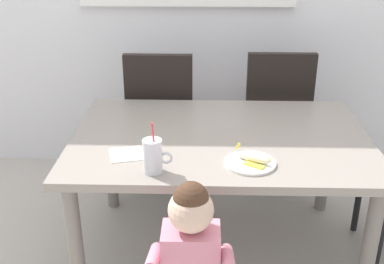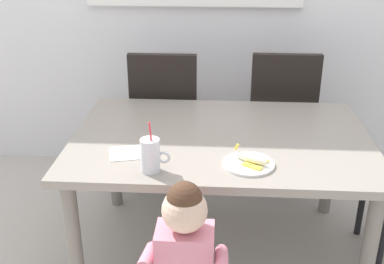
{
  "view_description": "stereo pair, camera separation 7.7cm",
  "coord_description": "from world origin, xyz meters",
  "px_view_note": "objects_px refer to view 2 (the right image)",
  "views": [
    {
      "loc": [
        -0.08,
        -2.19,
        1.69
      ],
      "look_at": [
        -0.14,
        -0.1,
        0.76
      ],
      "focal_mm": 44.45,
      "sensor_mm": 36.0,
      "label": 1
    },
    {
      "loc": [
        -0.01,
        -2.18,
        1.69
      ],
      "look_at": [
        -0.14,
        -0.1,
        0.76
      ],
      "focal_mm": 44.45,
      "sensor_mm": 36.0,
      "label": 2
    }
  ],
  "objects_px": {
    "milk_cup": "(151,157)",
    "peeled_banana": "(251,158)",
    "paper_napkin": "(126,153)",
    "dining_chair_right": "(281,112)",
    "toddler_standing": "(185,255)",
    "snack_plate": "(248,164)",
    "dining_table": "(221,150)",
    "dining_chair_left": "(166,112)"
  },
  "relations": [
    {
      "from": "milk_cup",
      "to": "peeled_banana",
      "type": "relative_size",
      "value": 1.48
    },
    {
      "from": "paper_napkin",
      "to": "dining_chair_right",
      "type": "bearing_deg",
      "value": 50.0
    },
    {
      "from": "toddler_standing",
      "to": "snack_plate",
      "type": "height_order",
      "value": "toddler_standing"
    },
    {
      "from": "paper_napkin",
      "to": "toddler_standing",
      "type": "bearing_deg",
      "value": -57.6
    },
    {
      "from": "peeled_banana",
      "to": "paper_napkin",
      "type": "distance_m",
      "value": 0.58
    },
    {
      "from": "dining_chair_right",
      "to": "paper_napkin",
      "type": "bearing_deg",
      "value": 50.0
    },
    {
      "from": "dining_table",
      "to": "paper_napkin",
      "type": "xyz_separation_m",
      "value": [
        -0.44,
        -0.23,
        0.08
      ]
    },
    {
      "from": "dining_chair_left",
      "to": "snack_plate",
      "type": "relative_size",
      "value": 4.17
    },
    {
      "from": "toddler_standing",
      "to": "snack_plate",
      "type": "relative_size",
      "value": 3.64
    },
    {
      "from": "dining_chair_right",
      "to": "milk_cup",
      "type": "height_order",
      "value": "dining_chair_right"
    },
    {
      "from": "dining_chair_left",
      "to": "toddler_standing",
      "type": "relative_size",
      "value": 1.15
    },
    {
      "from": "paper_napkin",
      "to": "dining_table",
      "type": "bearing_deg",
      "value": 27.86
    },
    {
      "from": "dining_table",
      "to": "milk_cup",
      "type": "xyz_separation_m",
      "value": [
        -0.3,
        -0.39,
        0.15
      ]
    },
    {
      "from": "paper_napkin",
      "to": "dining_chair_left",
      "type": "bearing_deg",
      "value": 85.54
    },
    {
      "from": "dining_table",
      "to": "dining_chair_left",
      "type": "xyz_separation_m",
      "value": [
        -0.37,
        0.7,
        -0.08
      ]
    },
    {
      "from": "dining_table",
      "to": "peeled_banana",
      "type": "xyz_separation_m",
      "value": [
        0.13,
        -0.31,
        0.11
      ]
    },
    {
      "from": "dining_chair_left",
      "to": "dining_table",
      "type": "bearing_deg",
      "value": 117.66
    },
    {
      "from": "dining_table",
      "to": "snack_plate",
      "type": "bearing_deg",
      "value": -68.48
    },
    {
      "from": "dining_table",
      "to": "milk_cup",
      "type": "distance_m",
      "value": 0.52
    },
    {
      "from": "dining_chair_right",
      "to": "peeled_banana",
      "type": "bearing_deg",
      "value": 76.5
    },
    {
      "from": "milk_cup",
      "to": "dining_table",
      "type": "bearing_deg",
      "value": 52.65
    },
    {
      "from": "toddler_standing",
      "to": "peeled_banana",
      "type": "distance_m",
      "value": 0.53
    },
    {
      "from": "dining_chair_right",
      "to": "toddler_standing",
      "type": "height_order",
      "value": "dining_chair_right"
    },
    {
      "from": "dining_table",
      "to": "toddler_standing",
      "type": "bearing_deg",
      "value": -100.04
    },
    {
      "from": "toddler_standing",
      "to": "dining_table",
      "type": "bearing_deg",
      "value": 79.96
    },
    {
      "from": "dining_chair_right",
      "to": "paper_napkin",
      "type": "relative_size",
      "value": 6.4
    },
    {
      "from": "dining_chair_right",
      "to": "milk_cup",
      "type": "xyz_separation_m",
      "value": [
        -0.69,
        -1.15,
        0.23
      ]
    },
    {
      "from": "dining_chair_right",
      "to": "milk_cup",
      "type": "distance_m",
      "value": 1.35
    },
    {
      "from": "dining_chair_left",
      "to": "paper_napkin",
      "type": "height_order",
      "value": "dining_chair_left"
    },
    {
      "from": "dining_chair_right",
      "to": "dining_table",
      "type": "bearing_deg",
      "value": 62.8
    },
    {
      "from": "dining_chair_left",
      "to": "milk_cup",
      "type": "height_order",
      "value": "dining_chair_left"
    },
    {
      "from": "toddler_standing",
      "to": "snack_plate",
      "type": "distance_m",
      "value": 0.52
    },
    {
      "from": "peeled_banana",
      "to": "snack_plate",
      "type": "bearing_deg",
      "value": -159.45
    },
    {
      "from": "milk_cup",
      "to": "peeled_banana",
      "type": "distance_m",
      "value": 0.44
    },
    {
      "from": "toddler_standing",
      "to": "paper_napkin",
      "type": "distance_m",
      "value": 0.61
    },
    {
      "from": "paper_napkin",
      "to": "milk_cup",
      "type": "bearing_deg",
      "value": -48.54
    },
    {
      "from": "toddler_standing",
      "to": "paper_napkin",
      "type": "xyz_separation_m",
      "value": [
        -0.31,
        0.49,
        0.18
      ]
    },
    {
      "from": "dining_table",
      "to": "peeled_banana",
      "type": "height_order",
      "value": "peeled_banana"
    },
    {
      "from": "milk_cup",
      "to": "paper_napkin",
      "type": "bearing_deg",
      "value": 131.46
    },
    {
      "from": "dining_chair_right",
      "to": "toddler_standing",
      "type": "bearing_deg",
      "value": 70.77
    },
    {
      "from": "toddler_standing",
      "to": "dining_chair_left",
      "type": "bearing_deg",
      "value": 99.53
    },
    {
      "from": "dining_chair_left",
      "to": "paper_napkin",
      "type": "bearing_deg",
      "value": 85.54
    }
  ]
}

